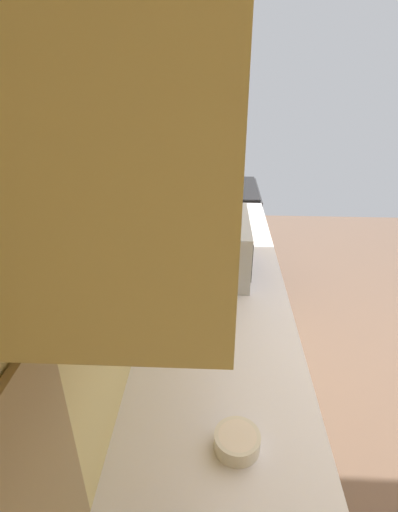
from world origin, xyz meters
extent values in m
cube|color=#DDC379|center=(0.00, 1.54, 1.41)|extent=(4.10, 0.12, 2.82)
cube|color=#D2BE72|center=(-0.43, 1.16, 0.45)|extent=(3.07, 0.64, 0.90)
cube|color=white|center=(-0.43, 1.16, 0.91)|extent=(3.10, 0.67, 0.02)
cube|color=#332819|center=(-0.65, 0.84, 0.45)|extent=(0.01, 0.01, 0.83)
cube|color=#332819|center=(-0.21, 0.84, 0.45)|extent=(0.01, 0.01, 0.83)
cube|color=#332819|center=(0.22, 0.84, 0.45)|extent=(0.01, 0.01, 0.83)
cube|color=#332819|center=(0.66, 0.84, 0.45)|extent=(0.01, 0.01, 0.83)
cube|color=#D3BA75|center=(-0.43, 1.31, 1.93)|extent=(1.85, 0.33, 0.70)
cube|color=black|center=(1.45, 1.14, 0.46)|extent=(0.67, 0.66, 0.92)
cube|color=black|center=(1.45, 0.81, 0.41)|extent=(0.52, 0.01, 0.51)
cube|color=black|center=(1.45, 1.14, 0.93)|extent=(0.64, 0.63, 0.02)
cube|color=black|center=(1.45, 1.46, 1.01)|extent=(0.64, 0.04, 0.18)
cylinder|color=#38383D|center=(1.30, 1.02, 0.94)|extent=(0.11, 0.11, 0.01)
cylinder|color=#38383D|center=(1.60, 1.02, 0.94)|extent=(0.11, 0.11, 0.01)
cylinder|color=#38383D|center=(1.30, 1.26, 0.94)|extent=(0.11, 0.11, 0.01)
cylinder|color=#38383D|center=(1.60, 1.26, 0.94)|extent=(0.11, 0.11, 0.01)
cube|color=#B7BABF|center=(0.06, 1.18, 1.06)|extent=(0.49, 0.34, 0.29)
cube|color=black|center=(0.02, 1.00, 1.06)|extent=(0.31, 0.01, 0.20)
cube|color=#2D2D33|center=(0.25, 1.00, 1.06)|extent=(0.09, 0.01, 0.20)
cylinder|color=silver|center=(-0.99, 1.10, 0.95)|extent=(0.14, 0.14, 0.05)
cylinder|color=white|center=(-0.99, 1.10, 0.96)|extent=(0.11, 0.11, 0.03)
camera|label=1|loc=(-1.74, 1.18, 1.94)|focal=27.16mm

